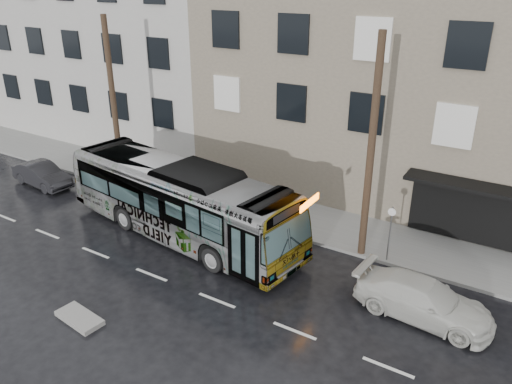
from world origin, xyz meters
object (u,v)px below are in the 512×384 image
Objects in this scene: dark_sedan at (42,175)px; white_sedan at (423,300)px; utility_pole_front at (371,151)px; bus at (180,200)px; sign_post at (390,234)px; utility_pole_rear at (114,105)px.

white_sedan is at bearing -87.04° from dark_sedan.
utility_pole_front is 0.73× the size of bus.
sign_post is at bearing -78.91° from dark_sedan.
utility_pole_front is 18.53m from dark_sedan.
sign_post is at bearing 0.00° from utility_pole_front.
bus is 3.11× the size of dark_sedan.
utility_pole_rear is at bearing 180.00° from utility_pole_front.
sign_post is 3.58m from white_sedan.
sign_post is 9.11m from bus.
utility_pole_front is at bearing 0.00° from utility_pole_rear.
utility_pole_front is 2.27× the size of dark_sedan.
bus is at bearing -87.51° from dark_sedan.
dark_sedan is (-19.06, -2.20, -0.70)m from sign_post.
utility_pole_front reaches higher than bus.
utility_pole_front is 3.48m from sign_post.
bus is 2.62× the size of white_sedan.
white_sedan is 21.22m from dark_sedan.
sign_post is at bearing 0.00° from utility_pole_rear.
dark_sedan is (-17.96, -2.20, -4.00)m from utility_pole_front.
utility_pole_rear is at bearing 180.00° from sign_post.
bus is 10.94m from white_sedan.
white_sedan is at bearing -83.34° from bus.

